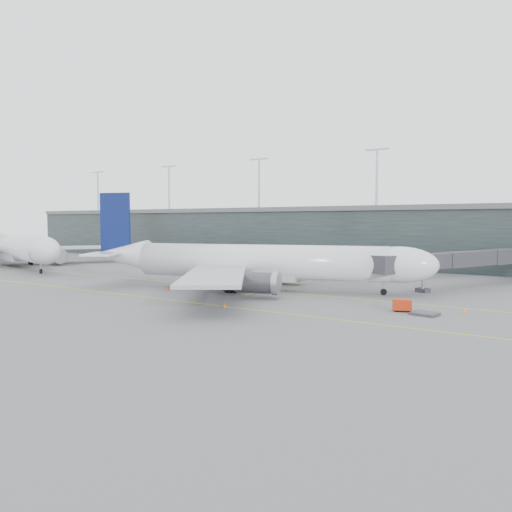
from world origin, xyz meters
The scene contains 18 objects.
ground centered at (0.00, 0.00, 0.00)m, with size 320.00×320.00×0.00m, color #535358.
taxiline_a centered at (0.00, -4.00, 0.01)m, with size 160.00×0.25×0.02m, color gold.
taxiline_b centered at (0.00, -20.00, 0.01)m, with size 160.00×0.25×0.02m, color gold.
taxiline_lead_main centered at (5.00, 20.00, 0.01)m, with size 0.25×60.00×0.02m, color gold.
taxiline_lead_adj centered at (-75.00, 20.00, 0.01)m, with size 0.25×60.00×0.02m, color gold.
terminal centered at (0.00, 58.00, 7.62)m, with size 240.00×36.00×29.00m.
main_aircraft centered at (3.62, -4.15, 4.63)m, with size 57.63×53.04×16.51m.
jet_bridge centered at (30.31, 21.75, 4.79)m, with size 19.43×44.58×6.40m.
second_aircraft centered at (-71.06, -1.95, 5.04)m, with size 62.63×57.65×17.95m.
gse_cart centered at (29.65, -10.59, 0.87)m, with size 2.67×2.20×1.56m.
baggage_dolly centered at (32.73, -11.51, 0.18)m, with size 3.05×2.44×0.31m, color #343338.
uld_a centered at (-6.36, 8.99, 1.05)m, with size 2.57×2.26×1.99m.
uld_b centered at (-1.99, 11.07, 0.91)m, with size 2.04×1.70×1.72m.
uld_c centered at (-0.37, 9.80, 1.10)m, with size 2.77×2.48×2.09m.
cone_nose centered at (36.44, -7.25, 0.34)m, with size 0.42×0.42×0.67m, color orange.
cone_wing_stbd centered at (8.98, -20.53, 0.38)m, with size 0.47×0.47×0.75m, color #DA550C.
cone_wing_port centered at (7.66, 11.31, 0.35)m, with size 0.44×0.44×0.70m, color orange.
cone_tail centered at (-8.61, -12.62, 0.40)m, with size 0.50×0.50×0.80m, color red.
Camera 1 is at (48.54, -73.08, 11.44)m, focal length 35.00 mm.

